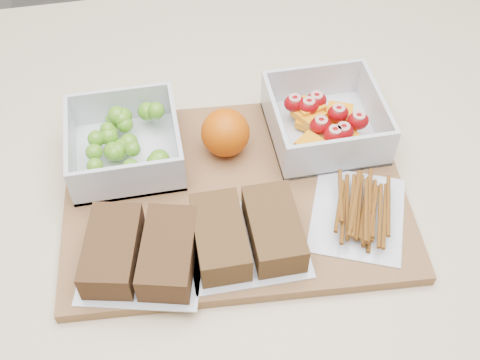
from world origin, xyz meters
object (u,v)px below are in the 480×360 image
at_px(cutting_board, 235,193).
at_px(pretzel_bag, 359,208).
at_px(sandwich_bag_left, 141,252).
at_px(orange, 225,133).
at_px(grape_container, 126,143).
at_px(fruit_container, 325,122).
at_px(sandwich_bag_center, 247,233).

distance_m(cutting_board, pretzel_bag, 0.15).
bearing_deg(sandwich_bag_left, orange, 51.27).
distance_m(grape_container, orange, 0.13).
bearing_deg(orange, grape_container, 174.83).
height_order(fruit_container, orange, orange).
xyz_separation_m(grape_container, orange, (0.13, -0.01, 0.01)).
distance_m(grape_container, sandwich_bag_center, 0.20).
xyz_separation_m(sandwich_bag_center, pretzel_bag, (0.14, 0.01, -0.01)).
relative_size(grape_container, sandwich_bag_center, 1.02).
height_order(sandwich_bag_left, pretzel_bag, sandwich_bag_left).
relative_size(grape_container, pretzel_bag, 0.86).
distance_m(fruit_container, orange, 0.13).
bearing_deg(sandwich_bag_left, grape_container, 91.63).
relative_size(cutting_board, orange, 6.67).
bearing_deg(orange, sandwich_bag_center, -90.42).
bearing_deg(sandwich_bag_center, grape_container, 127.99).
height_order(grape_container, pretzel_bag, grape_container).
height_order(grape_container, sandwich_bag_center, grape_container).
xyz_separation_m(fruit_container, orange, (-0.13, -0.00, 0.01)).
distance_m(sandwich_bag_center, pretzel_bag, 0.14).
xyz_separation_m(cutting_board, pretzel_bag, (0.14, -0.07, 0.02)).
bearing_deg(orange, pretzel_bag, -44.41).
height_order(fruit_container, sandwich_bag_left, fruit_container).
bearing_deg(grape_container, orange, -5.17).
relative_size(cutting_board, fruit_container, 2.94).
bearing_deg(sandwich_bag_center, sandwich_bag_left, -178.69).
distance_m(fruit_container, sandwich_bag_center, 0.20).
relative_size(fruit_container, sandwich_bag_left, 0.89).
bearing_deg(sandwich_bag_center, fruit_container, 48.63).
xyz_separation_m(sandwich_bag_left, pretzel_bag, (0.26, 0.02, -0.01)).
xyz_separation_m(orange, sandwich_bag_left, (-0.12, -0.15, -0.01)).
height_order(orange, pretzel_bag, orange).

